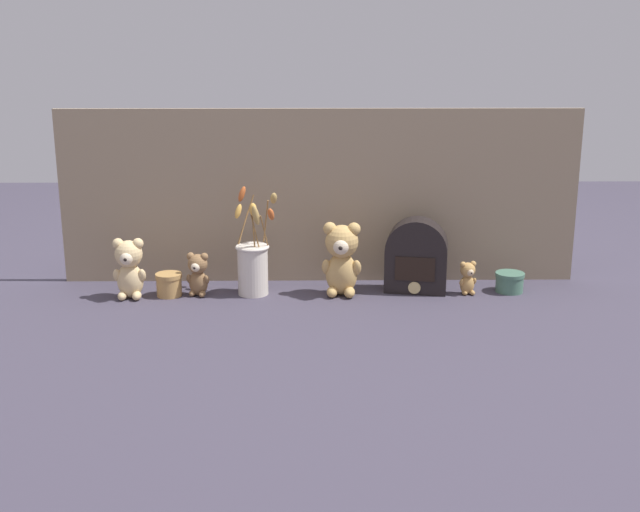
# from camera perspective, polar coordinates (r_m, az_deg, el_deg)

# --- Properties ---
(ground_plane) EXTENTS (4.00, 4.00, 0.00)m
(ground_plane) POSITION_cam_1_polar(r_m,az_deg,el_deg) (2.48, 0.01, -2.84)
(ground_plane) COLOR #3D3847
(backdrop_wall) EXTENTS (1.65, 0.02, 0.56)m
(backdrop_wall) POSITION_cam_1_polar(r_m,az_deg,el_deg) (2.57, -0.04, 4.25)
(backdrop_wall) COLOR gray
(backdrop_wall) RESTS_ON ground
(teddy_bear_large) EXTENTS (0.13, 0.12, 0.23)m
(teddy_bear_large) POSITION_cam_1_polar(r_m,az_deg,el_deg) (2.45, 1.54, -0.11)
(teddy_bear_large) COLOR tan
(teddy_bear_large) RESTS_ON ground
(teddy_bear_medium) EXTENTS (0.10, 0.10, 0.19)m
(teddy_bear_medium) POSITION_cam_1_polar(r_m,az_deg,el_deg) (2.50, -13.41, -0.78)
(teddy_bear_medium) COLOR #DBBC84
(teddy_bear_medium) RESTS_ON ground
(teddy_bear_small) EXTENTS (0.08, 0.07, 0.14)m
(teddy_bear_small) POSITION_cam_1_polar(r_m,az_deg,el_deg) (2.49, -8.68, -1.22)
(teddy_bear_small) COLOR olive
(teddy_bear_small) RESTS_ON ground
(teddy_bear_tiny) EXTENTS (0.06, 0.05, 0.11)m
(teddy_bear_tiny) POSITION_cam_1_polar(r_m,az_deg,el_deg) (2.52, 10.46, -1.49)
(teddy_bear_tiny) COLOR tan
(teddy_bear_tiny) RESTS_ON ground
(flower_vase) EXTENTS (0.14, 0.13, 0.33)m
(flower_vase) POSITION_cam_1_polar(r_m,az_deg,el_deg) (2.48, -4.79, -0.56)
(flower_vase) COLOR silver
(flower_vase) RESTS_ON ground
(vintage_radio) EXTENTS (0.20, 0.13, 0.23)m
(vintage_radio) POSITION_cam_1_polar(r_m,az_deg,el_deg) (2.51, 6.86, -0.13)
(vintage_radio) COLOR black
(vintage_radio) RESTS_ON ground
(decorative_tin_tall) EXTENTS (0.08, 0.08, 0.07)m
(decorative_tin_tall) POSITION_cam_1_polar(r_m,az_deg,el_deg) (2.51, -10.68, -2.00)
(decorative_tin_tall) COLOR tan
(decorative_tin_tall) RESTS_ON ground
(decorative_tin_short) EXTENTS (0.09, 0.09, 0.06)m
(decorative_tin_short) POSITION_cam_1_polar(r_m,az_deg,el_deg) (2.58, 13.33, -1.81)
(decorative_tin_short) COLOR #47705B
(decorative_tin_short) RESTS_ON ground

